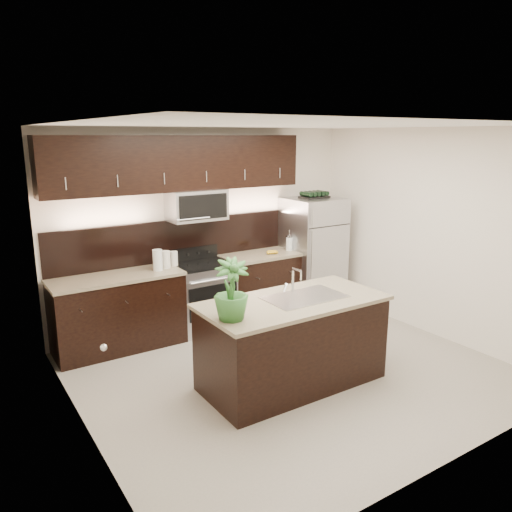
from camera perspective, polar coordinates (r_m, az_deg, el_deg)
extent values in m
plane|color=gray|center=(5.81, 4.09, -12.96)|extent=(4.50, 4.50, 0.00)
cube|color=silver|center=(7.00, -5.63, 3.31)|extent=(4.50, 0.02, 2.70)
cube|color=silver|center=(4.01, 21.98, -5.53)|extent=(4.50, 0.02, 2.70)
cube|color=silver|center=(4.40, -19.72, -3.65)|extent=(0.02, 4.00, 2.70)
cube|color=silver|center=(6.92, 19.35, 2.47)|extent=(0.02, 4.00, 2.70)
cube|color=white|center=(5.20, 4.60, 14.72)|extent=(4.50, 4.00, 0.02)
cube|color=silver|center=(3.80, -16.07, -11.63)|extent=(0.04, 0.80, 2.02)
sphere|color=silver|center=(4.09, -17.01, -9.97)|extent=(0.06, 0.06, 0.06)
cube|color=black|center=(5.05, -21.87, 1.83)|extent=(0.01, 0.32, 0.46)
cube|color=white|center=(5.05, -21.84, 1.83)|extent=(0.00, 0.24, 0.36)
cube|color=black|center=(6.44, -15.44, -6.36)|extent=(1.57, 0.62, 0.90)
cube|color=black|center=(7.31, 0.61, -3.45)|extent=(1.16, 0.62, 0.90)
cube|color=#B2B2B7|center=(6.85, -6.12, -4.72)|extent=(0.76, 0.62, 0.90)
cube|color=black|center=(6.72, -6.22, -0.95)|extent=(0.76, 0.60, 0.03)
cube|color=tan|center=(6.30, -15.71, -2.34)|extent=(1.59, 0.65, 0.04)
cube|color=tan|center=(7.18, 0.62, 0.13)|extent=(1.18, 0.65, 0.04)
cube|color=black|center=(6.82, -8.94, 1.82)|extent=(3.49, 0.02, 0.56)
cube|color=#B2B2B7|center=(6.66, -6.82, 5.80)|extent=(0.76, 0.40, 0.40)
cube|color=black|center=(6.55, -8.73, 10.44)|extent=(3.49, 0.33, 0.70)
cube|color=black|center=(5.37, 4.17, -9.97)|extent=(1.90, 0.90, 0.90)
cube|color=tan|center=(5.20, 4.26, -5.22)|extent=(1.96, 0.96, 0.04)
cube|color=silver|center=(5.28, 5.57, -4.66)|extent=(0.84, 0.50, 0.01)
cylinder|color=silver|center=(5.40, 4.21, -2.93)|extent=(0.03, 0.03, 0.24)
cylinder|color=silver|center=(5.31, 4.69, -1.56)|extent=(0.02, 0.14, 0.02)
cylinder|color=silver|center=(5.27, 5.15, -2.25)|extent=(0.02, 0.02, 0.10)
cube|color=#B2B2B7|center=(7.68, 6.50, 0.34)|extent=(0.81, 0.73, 1.68)
cube|color=black|center=(7.53, 6.67, 6.70)|extent=(0.42, 0.26, 0.03)
cylinder|color=black|center=(7.43, 5.73, 7.01)|extent=(0.07, 0.24, 0.07)
cylinder|color=black|center=(7.48, 6.21, 7.04)|extent=(0.07, 0.24, 0.07)
cylinder|color=black|center=(7.53, 6.68, 7.07)|extent=(0.07, 0.24, 0.07)
cylinder|color=black|center=(7.58, 7.15, 7.10)|extent=(0.07, 0.24, 0.07)
cylinder|color=black|center=(7.63, 7.61, 7.13)|extent=(0.07, 0.24, 0.07)
imported|color=#2C6327|center=(4.56, -2.85, -3.88)|extent=(0.40, 0.40, 0.57)
cylinder|color=silver|center=(6.38, -11.18, -0.45)|extent=(0.12, 0.12, 0.27)
cylinder|color=silver|center=(6.48, -10.26, -0.39)|extent=(0.11, 0.11, 0.22)
cylinder|color=silver|center=(6.58, -9.36, -0.29)|extent=(0.10, 0.10, 0.19)
cylinder|color=silver|center=(7.38, 3.82, 1.41)|extent=(0.10, 0.10, 0.20)
cylinder|color=silver|center=(7.35, 3.83, 2.23)|extent=(0.10, 0.10, 0.02)
cylinder|color=silver|center=(7.35, 3.83, 2.61)|extent=(0.01, 0.01, 0.08)
ellipsoid|color=gold|center=(7.15, 1.43, 0.44)|extent=(0.21, 0.18, 0.05)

